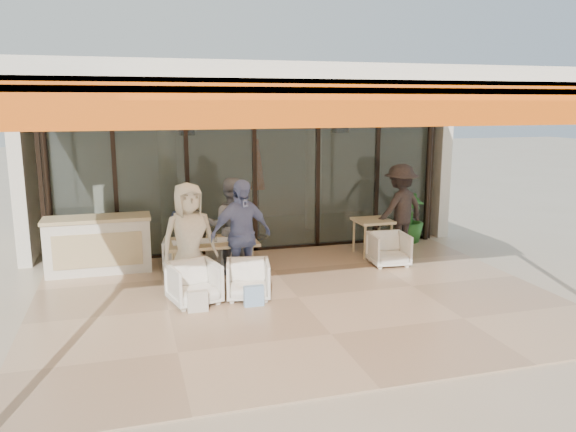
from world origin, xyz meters
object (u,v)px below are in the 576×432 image
dining_table (211,244)px  side_chair (389,248)px  host_counter (99,245)px  side_table (373,225)px  chair_far_right (227,250)px  diner_cream (189,239)px  potted_palm (409,217)px  chair_far_left (182,252)px  standing_woman (400,208)px  diner_periwinkle (241,235)px  diner_navy (184,236)px  diner_grey (231,226)px  chair_near_left (194,281)px  chair_near_right (248,278)px

dining_table → side_chair: dining_table is taller
host_counter → side_table: size_ratio=2.48×
chair_far_right → diner_cream: size_ratio=0.34×
diner_cream → potted_palm: size_ratio=1.59×
chair_far_left → standing_woman: 4.48m
dining_table → diner_periwinkle: diner_periwinkle is taller
dining_table → diner_navy: (-0.41, 0.44, 0.06)m
side_chair → chair_far_left: bearing=172.3°
diner_grey → dining_table: bearing=61.7°
chair_near_left → side_chair: (3.78, 1.06, -0.01)m
chair_near_left → diner_cream: bearing=76.0°
standing_woman → diner_periwinkle: bearing=2.8°
chair_far_right → chair_near_left: (-0.84, -1.90, 0.05)m
chair_near_left → chair_near_right: bearing=-14.0°
host_counter → potted_palm: potted_palm is taller
host_counter → diner_periwinkle: 2.81m
chair_near_right → diner_grey: size_ratio=0.39×
chair_far_left → side_chair: 3.87m
chair_near_left → standing_woman: size_ratio=0.40×
diner_grey → diner_periwinkle: 0.90m
diner_cream → chair_near_left: bearing=-100.8°
diner_navy → diner_periwinkle: 1.24m
standing_woman → diner_cream: bearing=-1.0°
chair_near_left → diner_periwinkle: 1.12m
dining_table → diner_cream: diner_cream is taller
chair_near_left → side_chair: size_ratio=1.04×
chair_far_right → diner_navy: 1.07m
dining_table → diner_navy: bearing=133.0°
diner_grey → potted_palm: 4.32m
chair_near_left → diner_navy: 1.45m
chair_near_right → diner_periwinkle: diner_periwinkle is taller
chair_near_left → standing_woman: standing_woman is taller
dining_table → diner_periwinkle: 0.66m
side_chair → potted_palm: 1.95m
diner_grey → side_chair: 3.00m
diner_grey → standing_woman: bearing=-156.0°
dining_table → side_chair: size_ratio=2.14×
host_counter → standing_woman: size_ratio=1.02×
host_counter → potted_palm: 6.46m
diner_cream → diner_periwinkle: bearing=-10.8°
side_chair → chair_near_right: bearing=-155.4°
diner_periwinkle → potted_palm: (4.15, 2.07, -0.34)m
host_counter → chair_far_right: (2.29, -0.18, -0.22)m
host_counter → dining_table: bearing=-31.0°
diner_cream → standing_woman: standing_woman is taller
diner_periwinkle → standing_woman: bearing=5.8°
chair_near_right → standing_woman: (3.60, 1.94, 0.57)m
dining_table → side_table: 3.47m
chair_near_left → side_table: bearing=11.6°
chair_near_left → standing_woman: bearing=9.6°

